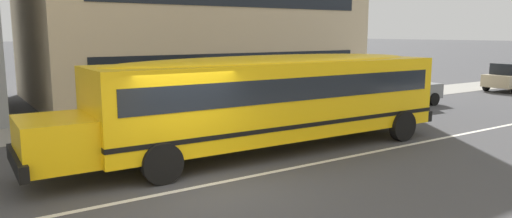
% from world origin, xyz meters
% --- Properties ---
extents(ground_plane, '(400.00, 400.00, 0.00)m').
position_xyz_m(ground_plane, '(0.00, 0.00, 0.00)').
color(ground_plane, '#424244').
extents(sidewalk_far, '(120.00, 3.00, 0.01)m').
position_xyz_m(sidewalk_far, '(0.00, 8.12, 0.01)').
color(sidewalk_far, gray).
rests_on(sidewalk_far, ground_plane).
extents(lane_centreline, '(110.00, 0.16, 0.01)m').
position_xyz_m(lane_centreline, '(0.00, 0.00, 0.00)').
color(lane_centreline, silver).
rests_on(lane_centreline, ground_plane).
extents(school_bus, '(12.44, 3.07, 2.77)m').
position_xyz_m(school_bus, '(3.16, 1.77, 1.65)').
color(school_bus, yellow).
rests_on(school_bus, ground_plane).
extents(parked_car_grey_past_driveway, '(3.99, 2.06, 1.64)m').
position_xyz_m(parked_car_grey_past_driveway, '(13.33, 5.48, 0.84)').
color(parked_car_grey_past_driveway, gray).
rests_on(parked_car_grey_past_driveway, ground_plane).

